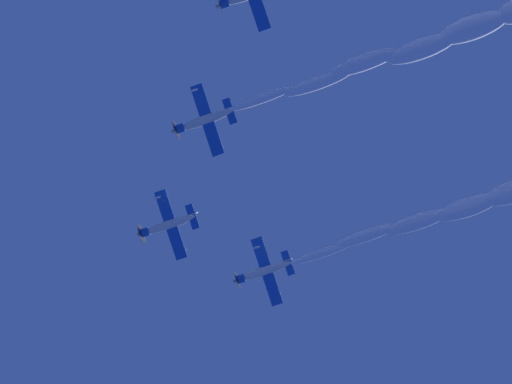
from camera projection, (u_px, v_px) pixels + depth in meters
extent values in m
ellipsoid|color=silver|center=(169.00, 224.00, 87.58)|extent=(6.35, 3.16, 1.42)
cylinder|color=#194CB2|center=(145.00, 232.00, 87.95)|extent=(1.18, 1.45, 1.27)
cone|color=white|center=(140.00, 234.00, 88.03)|extent=(0.81, 0.77, 0.61)
cylinder|color=#3F3F47|center=(142.00, 234.00, 88.02)|extent=(0.83, 2.63, 2.74)
cube|color=#194CB2|center=(171.00, 225.00, 87.43)|extent=(3.71, 7.69, 2.53)
ellipsoid|color=silver|center=(157.00, 198.00, 85.32)|extent=(0.90, 0.54, 0.31)
ellipsoid|color=silver|center=(184.00, 250.00, 89.54)|extent=(0.90, 0.54, 0.31)
cube|color=#194CB2|center=(192.00, 217.00, 87.27)|extent=(1.69, 2.88, 0.96)
cube|color=silver|center=(193.00, 214.00, 87.66)|extent=(1.09, 0.73, 1.07)
ellipsoid|color=#1E232D|center=(167.00, 223.00, 87.95)|extent=(1.60, 1.22, 0.83)
ellipsoid|color=silver|center=(206.00, 120.00, 83.71)|extent=(6.36, 3.19, 1.44)
cylinder|color=#194CB2|center=(180.00, 128.00, 84.07)|extent=(1.19, 1.49, 1.31)
cone|color=white|center=(175.00, 130.00, 84.15)|extent=(0.81, 0.79, 0.63)
cylinder|color=#3F3F47|center=(176.00, 130.00, 84.13)|extent=(0.86, 2.71, 2.83)
cube|color=#194CB2|center=(207.00, 120.00, 83.56)|extent=(3.66, 7.53, 3.03)
ellipsoid|color=silver|center=(194.00, 90.00, 81.24)|extent=(0.90, 0.55, 0.32)
ellipsoid|color=silver|center=(220.00, 148.00, 85.89)|extent=(0.90, 0.55, 0.32)
cube|color=#194CB2|center=(230.00, 111.00, 83.40)|extent=(1.67, 2.82, 1.14)
cube|color=silver|center=(230.00, 109.00, 83.77)|extent=(1.12, 0.79, 1.05)
ellipsoid|color=#1E232D|center=(203.00, 119.00, 84.06)|extent=(1.61, 1.24, 0.85)
ellipsoid|color=silver|center=(265.00, 271.00, 89.56)|extent=(6.38, 3.29, 1.36)
cylinder|color=#194CB2|center=(241.00, 279.00, 89.79)|extent=(1.24, 1.50, 1.30)
cone|color=white|center=(236.00, 280.00, 89.84)|extent=(0.83, 0.79, 0.62)
cylinder|color=#3F3F47|center=(237.00, 280.00, 89.82)|extent=(0.97, 2.69, 2.84)
cube|color=#194CB2|center=(267.00, 271.00, 89.42)|extent=(3.65, 7.53, 3.08)
ellipsoid|color=silver|center=(256.00, 247.00, 87.06)|extent=(0.91, 0.56, 0.31)
ellipsoid|color=silver|center=(277.00, 294.00, 91.78)|extent=(0.91, 0.56, 0.31)
cube|color=#194CB2|center=(288.00, 263.00, 89.38)|extent=(1.67, 2.83, 1.15)
cube|color=silver|center=(288.00, 260.00, 89.75)|extent=(1.16, 0.80, 1.03)
ellipsoid|color=#1E232D|center=(262.00, 269.00, 89.89)|extent=(1.63, 1.26, 0.83)
cylinder|color=#194CB2|center=(225.00, 4.00, 80.54)|extent=(1.23, 1.47, 1.28)
cone|color=white|center=(219.00, 6.00, 80.59)|extent=(0.83, 0.78, 0.61)
cylinder|color=#3F3F47|center=(220.00, 5.00, 80.58)|extent=(0.95, 2.64, 2.79)
ellipsoid|color=silver|center=(265.00, 28.00, 82.40)|extent=(0.91, 0.55, 0.30)
ellipsoid|color=white|center=(262.00, 99.00, 82.99)|extent=(7.49, 3.37, 1.07)
ellipsoid|color=white|center=(318.00, 83.00, 82.36)|extent=(7.61, 3.73, 1.46)
ellipsoid|color=white|center=(365.00, 62.00, 81.71)|extent=(7.74, 4.09, 1.84)
ellipsoid|color=white|center=(421.00, 49.00, 81.21)|extent=(7.86, 4.45, 2.22)
ellipsoid|color=white|center=(473.00, 28.00, 80.62)|extent=(7.98, 4.82, 2.60)
ellipsoid|color=white|center=(321.00, 253.00, 88.79)|extent=(7.49, 3.37, 1.07)
ellipsoid|color=white|center=(366.00, 236.00, 88.38)|extent=(7.61, 3.73, 1.46)
ellipsoid|color=white|center=(417.00, 222.00, 87.84)|extent=(7.74, 4.09, 1.84)
ellipsoid|color=white|center=(467.00, 207.00, 87.23)|extent=(7.86, 4.45, 2.22)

